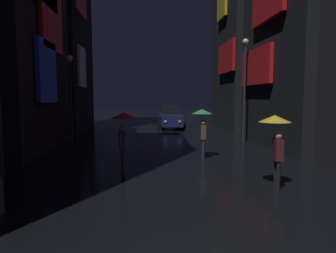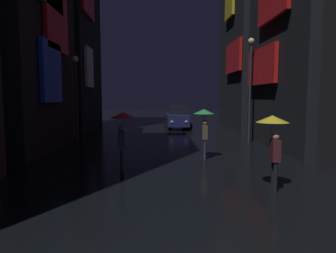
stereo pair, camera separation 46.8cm
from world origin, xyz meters
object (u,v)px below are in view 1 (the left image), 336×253
at_px(pedestrian_midstreet_left_yellow, 276,131).
at_px(car_distant, 170,118).
at_px(pedestrian_far_right_red, 124,126).
at_px(streetlamp_left_far, 70,88).
at_px(pedestrian_near_crossing_green, 202,120).
at_px(streetlamp_right_far, 245,79).

relative_size(pedestrian_midstreet_left_yellow, car_distant, 0.51).
height_order(pedestrian_far_right_red, streetlamp_left_far, streetlamp_left_far).
height_order(pedestrian_near_crossing_green, streetlamp_left_far, streetlamp_left_far).
distance_m(car_distant, streetlamp_left_far, 10.02).
distance_m(pedestrian_far_right_red, car_distant, 14.97).
relative_size(pedestrian_near_crossing_green, streetlamp_left_far, 0.43).
xyz_separation_m(pedestrian_near_crossing_green, car_distant, (-0.27, 12.23, -0.74)).
relative_size(car_distant, streetlamp_right_far, 0.69).
relative_size(pedestrian_near_crossing_green, car_distant, 0.51).
bearing_deg(streetlamp_right_far, pedestrian_far_right_red, -132.98).
relative_size(pedestrian_far_right_red, pedestrian_near_crossing_green, 1.00).
xyz_separation_m(pedestrian_far_right_red, pedestrian_near_crossing_green, (3.18, 2.44, 0.00)).
distance_m(pedestrian_far_right_red, pedestrian_midstreet_left_yellow, 4.83).
bearing_deg(car_distant, pedestrian_far_right_red, -101.21).
distance_m(pedestrian_far_right_red, streetlamp_right_far, 9.86).
height_order(pedestrian_far_right_red, car_distant, pedestrian_far_right_red).
xyz_separation_m(pedestrian_midstreet_left_yellow, streetlamp_left_far, (-7.83, 9.20, 1.48)).
distance_m(streetlamp_left_far, streetlamp_right_far, 10.02).
bearing_deg(pedestrian_midstreet_left_yellow, pedestrian_far_right_red, 155.65).
relative_size(pedestrian_far_right_red, pedestrian_midstreet_left_yellow, 1.00).
bearing_deg(car_distant, pedestrian_near_crossing_green, -88.72).
xyz_separation_m(car_distant, streetlamp_right_far, (3.67, -7.60, 2.78)).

